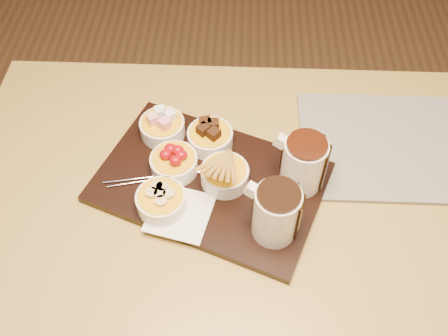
{
  "coord_description": "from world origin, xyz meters",
  "views": [
    {
      "loc": [
        -0.0,
        -0.59,
        1.62
      ],
      "look_at": [
        -0.03,
        0.02,
        0.81
      ],
      "focal_mm": 40.0,
      "sensor_mm": 36.0,
      "label": 1
    }
  ],
  "objects_px": {
    "pitcher_milk_chocolate": "(303,165)",
    "serving_board": "(210,182)",
    "dining_table": "(237,219)",
    "pitcher_dark_chocolate": "(276,213)",
    "newspaper": "(387,145)",
    "bowl_strawberries": "(174,164)"
  },
  "relations": [
    {
      "from": "dining_table",
      "to": "pitcher_dark_chocolate",
      "type": "distance_m",
      "value": 0.21
    },
    {
      "from": "pitcher_dark_chocolate",
      "to": "newspaper",
      "type": "relative_size",
      "value": 0.31
    },
    {
      "from": "serving_board",
      "to": "pitcher_dark_chocolate",
      "type": "height_order",
      "value": "pitcher_dark_chocolate"
    },
    {
      "from": "newspaper",
      "to": "serving_board",
      "type": "bearing_deg",
      "value": -163.02
    },
    {
      "from": "bowl_strawberries",
      "to": "pitcher_milk_chocolate",
      "type": "distance_m",
      "value": 0.27
    },
    {
      "from": "dining_table",
      "to": "pitcher_dark_chocolate",
      "type": "xyz_separation_m",
      "value": [
        0.07,
        -0.09,
        0.18
      ]
    },
    {
      "from": "dining_table",
      "to": "bowl_strawberries",
      "type": "xyz_separation_m",
      "value": [
        -0.14,
        0.05,
        0.14
      ]
    },
    {
      "from": "serving_board",
      "to": "pitcher_dark_chocolate",
      "type": "relative_size",
      "value": 3.85
    },
    {
      "from": "serving_board",
      "to": "bowl_strawberries",
      "type": "distance_m",
      "value": 0.08
    },
    {
      "from": "pitcher_dark_chocolate",
      "to": "pitcher_milk_chocolate",
      "type": "height_order",
      "value": "same"
    },
    {
      "from": "serving_board",
      "to": "pitcher_milk_chocolate",
      "type": "distance_m",
      "value": 0.2
    },
    {
      "from": "bowl_strawberries",
      "to": "pitcher_milk_chocolate",
      "type": "xyz_separation_m",
      "value": [
        0.26,
        -0.02,
        0.04
      ]
    },
    {
      "from": "bowl_strawberries",
      "to": "newspaper",
      "type": "distance_m",
      "value": 0.48
    },
    {
      "from": "serving_board",
      "to": "pitcher_milk_chocolate",
      "type": "xyz_separation_m",
      "value": [
        0.19,
        0.0,
        0.07
      ]
    },
    {
      "from": "pitcher_milk_chocolate",
      "to": "dining_table",
      "type": "bearing_deg",
      "value": -147.67
    },
    {
      "from": "dining_table",
      "to": "serving_board",
      "type": "bearing_deg",
      "value": 158.31
    },
    {
      "from": "pitcher_dark_chocolate",
      "to": "newspaper",
      "type": "distance_m",
      "value": 0.36
    },
    {
      "from": "serving_board",
      "to": "newspaper",
      "type": "xyz_separation_m",
      "value": [
        0.39,
        0.12,
        -0.0
      ]
    },
    {
      "from": "dining_table",
      "to": "serving_board",
      "type": "xyz_separation_m",
      "value": [
        -0.06,
        0.02,
        0.11
      ]
    },
    {
      "from": "pitcher_dark_chocolate",
      "to": "pitcher_milk_chocolate",
      "type": "bearing_deg",
      "value": 85.6
    },
    {
      "from": "pitcher_dark_chocolate",
      "to": "bowl_strawberries",
      "type": "bearing_deg",
      "value": 167.35
    },
    {
      "from": "pitcher_milk_chocolate",
      "to": "serving_board",
      "type": "bearing_deg",
      "value": -158.2
    }
  ]
}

